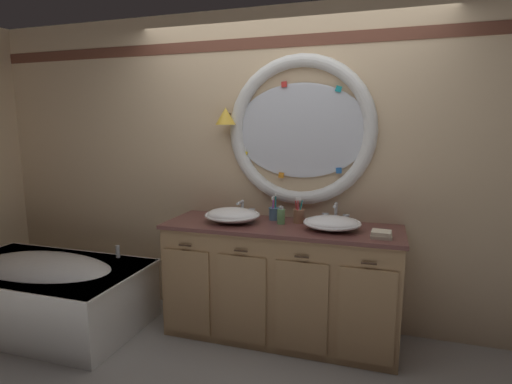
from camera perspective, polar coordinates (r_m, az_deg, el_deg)
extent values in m
plane|color=gray|center=(3.23, 1.08, -21.62)|extent=(14.00, 14.00, 0.00)
cube|color=#D6B78E|center=(3.36, 3.99, 3.16)|extent=(6.40, 0.08, 2.60)
cube|color=brown|center=(3.36, 4.01, 20.64)|extent=(6.27, 0.01, 0.09)
ellipsoid|color=silver|center=(3.25, 6.37, 8.66)|extent=(1.09, 0.02, 0.75)
torus|color=silver|center=(3.25, 6.35, 8.66)|extent=(1.20, 0.11, 1.20)
cube|color=green|center=(3.18, 16.09, 8.97)|extent=(0.05, 0.01, 0.05)
cube|color=teal|center=(3.21, 11.70, 14.21)|extent=(0.05, 0.01, 0.05)
cube|color=red|center=(3.29, 4.04, 15.07)|extent=(0.05, 0.01, 0.05)
cube|color=yellow|center=(3.37, -2.05, 11.45)|extent=(0.05, 0.01, 0.05)
cube|color=yellow|center=(3.37, -1.61, 5.46)|extent=(0.05, 0.01, 0.05)
cube|color=orange|center=(3.30, 3.62, 2.40)|extent=(0.05, 0.01, 0.05)
cube|color=#2866B7|center=(3.21, 11.73, 3.01)|extent=(0.05, 0.01, 0.05)
cylinder|color=#4C3823|center=(3.40, -4.05, 11.07)|extent=(0.02, 0.09, 0.02)
cone|color=gold|center=(3.35, -4.37, 10.74)|extent=(0.17, 0.17, 0.14)
cube|color=tan|center=(3.24, 3.53, -12.79)|extent=(1.78, 0.57, 0.88)
cube|color=brown|center=(3.10, 3.61, -4.98)|extent=(1.82, 0.61, 0.03)
cube|color=brown|center=(3.38, 4.73, -5.09)|extent=(1.78, 0.02, 0.11)
cube|color=tan|center=(3.22, -9.81, -13.91)|extent=(0.37, 0.02, 0.67)
cylinder|color=#422D1E|center=(3.08, -10.11, -7.52)|extent=(0.10, 0.01, 0.01)
cube|color=tan|center=(3.06, -2.08, -15.10)|extent=(0.37, 0.02, 0.67)
cylinder|color=#422D1E|center=(2.91, -2.21, -8.40)|extent=(0.10, 0.01, 0.01)
cube|color=tan|center=(2.95, 6.44, -16.09)|extent=(0.37, 0.02, 0.67)
cylinder|color=#422D1E|center=(2.80, 6.54, -9.19)|extent=(0.10, 0.01, 0.01)
cube|color=tan|center=(2.91, 15.48, -16.77)|extent=(0.37, 0.02, 0.67)
cylinder|color=#422D1E|center=(2.76, 15.81, -9.79)|extent=(0.10, 0.01, 0.01)
cube|color=white|center=(3.90, -27.88, -12.92)|extent=(1.65, 0.90, 0.51)
ellipsoid|color=white|center=(3.83, -28.12, -10.08)|extent=(1.35, 0.70, 0.28)
cube|color=white|center=(3.82, -28.16, -9.51)|extent=(1.68, 0.93, 0.02)
cylinder|color=silver|center=(3.79, -19.12, -8.02)|extent=(0.04, 0.04, 0.11)
cylinder|color=silver|center=(3.83, -28.12, -10.08)|extent=(0.04, 0.04, 0.01)
ellipsoid|color=white|center=(3.17, -3.39, -3.31)|extent=(0.42, 0.33, 0.12)
torus|color=white|center=(3.17, -3.39, -3.26)|extent=(0.44, 0.44, 0.02)
cylinder|color=silver|center=(3.17, -3.39, -3.26)|extent=(0.03, 0.03, 0.01)
ellipsoid|color=white|center=(2.99, 10.79, -4.38)|extent=(0.40, 0.32, 0.10)
torus|color=white|center=(2.99, 10.79, -4.33)|extent=(0.42, 0.42, 0.02)
cylinder|color=silver|center=(2.99, 10.79, -4.33)|extent=(0.03, 0.03, 0.01)
cylinder|color=silver|center=(3.40, -1.93, -3.24)|extent=(0.05, 0.05, 0.02)
cylinder|color=silver|center=(3.39, -1.94, -2.20)|extent=(0.02, 0.02, 0.11)
sphere|color=silver|center=(3.38, -1.94, -1.32)|extent=(0.03, 0.03, 0.03)
cylinder|color=silver|center=(3.32, -2.30, -1.51)|extent=(0.02, 0.13, 0.02)
cylinder|color=silver|center=(3.43, -3.27, -2.82)|extent=(0.04, 0.04, 0.06)
cylinder|color=silver|center=(3.37, -0.58, -3.01)|extent=(0.04, 0.04, 0.06)
cube|color=silver|center=(3.42, -3.27, -2.27)|extent=(0.05, 0.01, 0.01)
cube|color=silver|center=(3.36, -0.58, -2.44)|extent=(0.05, 0.01, 0.01)
cylinder|color=silver|center=(3.23, 11.28, -4.09)|extent=(0.05, 0.05, 0.02)
cylinder|color=silver|center=(3.22, 11.32, -2.80)|extent=(0.02, 0.02, 0.13)
sphere|color=silver|center=(3.21, 11.36, -1.68)|extent=(0.03, 0.03, 0.03)
cylinder|color=silver|center=(3.15, 11.24, -1.87)|extent=(0.02, 0.11, 0.02)
cylinder|color=silver|center=(3.24, 9.86, -3.66)|extent=(0.04, 0.04, 0.06)
cylinder|color=silver|center=(3.22, 12.72, -3.82)|extent=(0.04, 0.04, 0.06)
cube|color=silver|center=(3.23, 9.88, -3.08)|extent=(0.05, 0.01, 0.01)
cube|color=silver|center=(3.22, 12.74, -3.23)|extent=(0.05, 0.01, 0.01)
cylinder|color=slate|center=(3.25, 2.57, -3.16)|extent=(0.08, 0.08, 0.10)
torus|color=slate|center=(3.24, 2.58, -2.31)|extent=(0.09, 0.09, 0.01)
cylinder|color=#19ADB2|center=(3.23, 2.81, -2.20)|extent=(0.01, 0.02, 0.19)
cube|color=white|center=(3.22, 2.82, -0.40)|extent=(0.02, 0.02, 0.02)
cylinder|color=pink|center=(3.25, 2.56, -2.37)|extent=(0.03, 0.03, 0.16)
cube|color=white|center=(3.23, 2.57, -0.80)|extent=(0.02, 0.02, 0.02)
cylinder|color=purple|center=(3.22, 2.38, -2.49)|extent=(0.03, 0.02, 0.16)
cube|color=white|center=(3.21, 2.39, -0.92)|extent=(0.02, 0.02, 0.02)
cylinder|color=#996647|center=(3.17, 6.11, -3.46)|extent=(0.08, 0.08, 0.10)
torus|color=#996647|center=(3.16, 6.13, -2.53)|extent=(0.09, 0.09, 0.01)
cylinder|color=#19ADB2|center=(3.15, 6.32, -2.69)|extent=(0.04, 0.03, 0.17)
cube|color=white|center=(3.14, 6.35, -0.98)|extent=(0.02, 0.02, 0.03)
cylinder|color=pink|center=(3.17, 6.16, -2.75)|extent=(0.03, 0.02, 0.16)
cube|color=white|center=(3.15, 6.19, -1.17)|extent=(0.02, 0.02, 0.02)
cylinder|color=#E0383D|center=(3.17, 5.79, -2.68)|extent=(0.02, 0.02, 0.16)
cube|color=white|center=(3.15, 5.82, -1.03)|extent=(0.02, 0.02, 0.02)
cylinder|color=#E0383D|center=(3.14, 5.97, -2.73)|extent=(0.01, 0.03, 0.17)
cube|color=white|center=(3.12, 6.00, -0.99)|extent=(0.02, 0.02, 0.02)
cylinder|color=#6BAD66|center=(3.12, 3.59, -3.52)|extent=(0.06, 0.06, 0.12)
cylinder|color=silver|center=(3.10, 3.61, -2.30)|extent=(0.04, 0.04, 0.02)
cylinder|color=silver|center=(3.09, 3.53, -2.11)|extent=(0.01, 0.04, 0.01)
cube|color=beige|center=(2.88, 17.44, -6.00)|extent=(0.14, 0.14, 0.02)
cube|color=beige|center=(2.87, 17.46, -5.55)|extent=(0.14, 0.13, 0.02)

